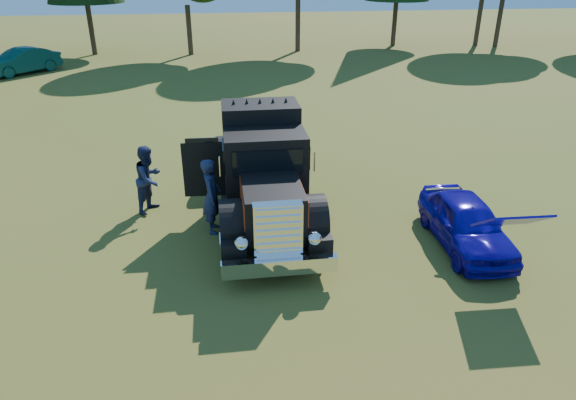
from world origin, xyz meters
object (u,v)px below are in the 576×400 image
Objects in this scene: spectator_far at (149,179)px; distant_teal_car at (21,61)px; hotrod_coupe at (467,223)px; spectator_near at (212,196)px; diamond_t_truck at (264,175)px.

spectator_far is 22.53m from distant_teal_car.
spectator_far is at bearing 158.72° from hotrod_coupe.
hotrod_coupe is 2.10× the size of spectator_far.
diamond_t_truck is at bearing -64.78° from spectator_near.
spectator_far is 0.42× the size of distant_teal_car.
diamond_t_truck is 3.74× the size of spectator_far.
diamond_t_truck reaches higher than distant_teal_car.
hotrod_coupe is (4.79, -2.12, -0.65)m from diamond_t_truck.
diamond_t_truck is 1.78× the size of hotrod_coupe.
spectator_near is at bearing 165.43° from hotrod_coupe.
distant_teal_car is (-17.66, 23.38, 0.12)m from hotrod_coupe.
spectator_near is at bearing -20.32° from distant_teal_car.
spectator_far is (-7.91, 3.08, 0.33)m from hotrod_coupe.
diamond_t_truck is at bearing 156.10° from hotrod_coupe.
spectator_far is at bearing 54.50° from spectator_near.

